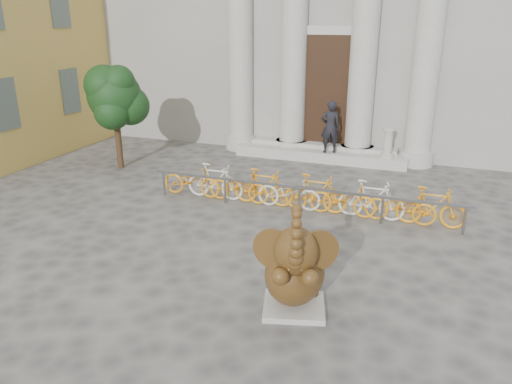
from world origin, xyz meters
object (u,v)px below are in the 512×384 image
(bike_rack, at_px, (302,192))
(tree, at_px, (115,97))
(elephant_statue, at_px, (295,271))
(pedestrian, at_px, (330,127))

(bike_rack, relative_size, tree, 2.46)
(bike_rack, bearing_deg, elephant_statue, -76.34)
(elephant_statue, bearing_deg, bike_rack, 88.32)
(elephant_statue, relative_size, tree, 0.62)
(elephant_statue, xyz_separation_m, pedestrian, (-1.38, 9.23, 0.49))
(bike_rack, relative_size, pedestrian, 4.66)
(elephant_statue, height_order, pedestrian, pedestrian)
(bike_rack, distance_m, tree, 7.08)
(elephant_statue, height_order, tree, tree)
(elephant_statue, distance_m, pedestrian, 9.34)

